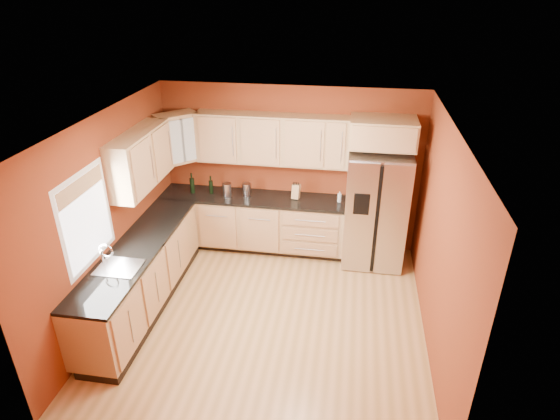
{
  "coord_description": "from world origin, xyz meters",
  "views": [
    {
      "loc": [
        0.94,
        -4.77,
        4.02
      ],
      "look_at": [
        0.02,
        0.9,
        1.13
      ],
      "focal_mm": 30.0,
      "sensor_mm": 36.0,
      "label": 1
    }
  ],
  "objects_px": {
    "refrigerator": "(376,209)",
    "knife_block": "(296,191)",
    "canister_left": "(227,190)",
    "soap_dispenser": "(339,197)",
    "wine_bottle_a": "(192,183)"
  },
  "relations": [
    {
      "from": "canister_left",
      "to": "wine_bottle_a",
      "type": "relative_size",
      "value": 0.66
    },
    {
      "from": "refrigerator",
      "to": "soap_dispenser",
      "type": "bearing_deg",
      "value": 170.03
    },
    {
      "from": "wine_bottle_a",
      "to": "canister_left",
      "type": "bearing_deg",
      "value": -4.7
    },
    {
      "from": "canister_left",
      "to": "wine_bottle_a",
      "type": "bearing_deg",
      "value": 175.3
    },
    {
      "from": "wine_bottle_a",
      "to": "knife_block",
      "type": "bearing_deg",
      "value": 2.0
    },
    {
      "from": "canister_left",
      "to": "wine_bottle_a",
      "type": "xyz_separation_m",
      "value": [
        -0.58,
        0.05,
        0.06
      ]
    },
    {
      "from": "refrigerator",
      "to": "knife_block",
      "type": "height_order",
      "value": "refrigerator"
    },
    {
      "from": "wine_bottle_a",
      "to": "soap_dispenser",
      "type": "distance_m",
      "value": 2.32
    },
    {
      "from": "wine_bottle_a",
      "to": "soap_dispenser",
      "type": "xyz_separation_m",
      "value": [
        2.32,
        0.03,
        -0.08
      ]
    },
    {
      "from": "canister_left",
      "to": "knife_block",
      "type": "distance_m",
      "value": 1.08
    },
    {
      "from": "knife_block",
      "to": "soap_dispenser",
      "type": "relative_size",
      "value": 1.34
    },
    {
      "from": "wine_bottle_a",
      "to": "knife_block",
      "type": "xyz_separation_m",
      "value": [
        1.65,
        0.06,
        -0.05
      ]
    },
    {
      "from": "canister_left",
      "to": "soap_dispenser",
      "type": "relative_size",
      "value": 1.3
    },
    {
      "from": "refrigerator",
      "to": "soap_dispenser",
      "type": "relative_size",
      "value": 10.55
    },
    {
      "from": "canister_left",
      "to": "soap_dispenser",
      "type": "bearing_deg",
      "value": 2.61
    }
  ]
}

